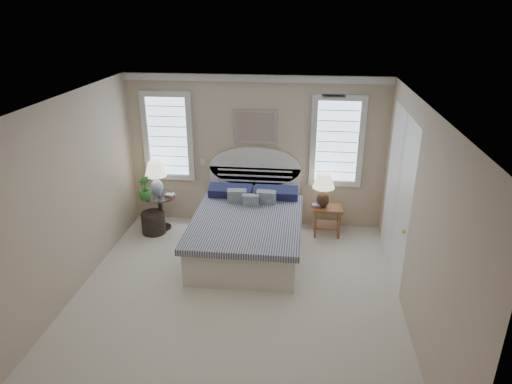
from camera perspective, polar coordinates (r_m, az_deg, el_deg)
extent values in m
cube|color=beige|center=(6.41, -2.68, -13.56)|extent=(4.50, 5.00, 0.01)
cube|color=silver|center=(5.29, -3.22, 10.80)|extent=(4.50, 5.00, 0.01)
cube|color=#C5AE93|center=(8.03, -0.08, 4.96)|extent=(4.50, 0.02, 2.70)
cube|color=#C5AE93|center=(6.46, -23.05, -1.41)|extent=(0.02, 5.00, 2.70)
cube|color=#C5AE93|center=(5.82, 19.55, -3.47)|extent=(0.02, 5.00, 2.70)
cube|color=silver|center=(7.70, -0.12, 14.06)|extent=(4.50, 0.08, 0.12)
cube|color=#B2B2B2|center=(6.02, 9.68, 11.75)|extent=(0.30, 0.20, 0.02)
cube|color=silver|center=(8.24, -6.68, 3.80)|extent=(0.08, 0.01, 0.12)
cube|color=silver|center=(8.26, -10.92, 6.85)|extent=(0.90, 0.06, 1.60)
cube|color=silver|center=(7.91, 10.09, 6.23)|extent=(0.90, 0.06, 1.60)
cube|color=silver|center=(7.86, -0.11, 8.14)|extent=(0.74, 0.04, 0.58)
cube|color=white|center=(6.95, 17.24, -0.28)|extent=(0.02, 1.80, 2.40)
cube|color=beige|center=(7.38, -1.11, -5.78)|extent=(1.60, 2.10, 0.55)
cube|color=navy|center=(7.19, -1.18, -3.76)|extent=(1.72, 2.15, 0.10)
cube|color=silver|center=(8.25, -0.12, -0.46)|extent=(1.62, 0.08, 1.10)
cube|color=#1A1D43|center=(7.98, -3.21, 0.07)|extent=(0.75, 0.31, 0.23)
cube|color=#1A1D43|center=(7.89, 2.53, -0.18)|extent=(0.75, 0.31, 0.23)
cube|color=#345076|center=(7.76, -2.39, -0.76)|extent=(0.33, 0.20, 0.34)
cube|color=#345076|center=(7.70, 1.29, -0.92)|extent=(0.33, 0.20, 0.34)
cube|color=#345076|center=(7.64, -0.65, -1.27)|extent=(0.28, 0.14, 0.29)
cylinder|color=black|center=(8.47, -11.62, -4.32)|extent=(0.32, 0.32, 0.03)
cylinder|color=black|center=(8.35, -11.77, -2.58)|extent=(0.08, 0.08, 0.60)
cylinder|color=silver|center=(8.22, -11.95, -0.56)|extent=(0.56, 0.56, 0.02)
cube|color=brown|center=(7.97, 8.96, -2.01)|extent=(0.50, 0.40, 0.06)
cube|color=brown|center=(8.11, 8.83, -4.07)|extent=(0.44, 0.34, 0.03)
cube|color=brown|center=(7.94, 7.44, -4.13)|extent=(0.04, 0.04, 0.47)
cube|color=brown|center=(8.21, 7.43, -3.20)|extent=(0.04, 0.04, 0.47)
cube|color=brown|center=(7.96, 10.32, -4.25)|extent=(0.04, 0.04, 0.47)
cube|color=brown|center=(8.23, 10.21, -3.31)|extent=(0.04, 0.04, 0.47)
cylinder|color=black|center=(8.27, -12.68, -3.77)|extent=(0.45, 0.45, 0.38)
cylinder|color=silver|center=(8.28, -12.21, -0.19)|extent=(0.13, 0.13, 0.03)
ellipsoid|color=silver|center=(8.24, -12.28, 0.58)|extent=(0.24, 0.24, 0.29)
cylinder|color=gold|center=(8.18, -12.38, 1.74)|extent=(0.03, 0.03, 0.10)
cylinder|color=black|center=(7.94, 8.29, -1.70)|extent=(0.13, 0.13, 0.03)
ellipsoid|color=black|center=(7.90, 8.34, -0.91)|extent=(0.24, 0.24, 0.29)
cylinder|color=gold|center=(7.83, 8.41, 0.28)|extent=(0.03, 0.03, 0.10)
imported|color=#3B752E|center=(8.05, -13.76, 0.44)|extent=(0.29, 0.29, 0.41)
cube|color=#A9362A|center=(8.11, -10.69, -0.61)|extent=(0.19, 0.16, 0.02)
cube|color=#2A4C7E|center=(8.10, -10.70, -0.47)|extent=(0.18, 0.15, 0.02)
cube|color=beige|center=(8.09, -10.71, -0.32)|extent=(0.17, 0.14, 0.02)
cube|color=#A9362A|center=(7.90, 7.55, -1.85)|extent=(0.18, 0.15, 0.02)
cube|color=#2A4C7E|center=(7.89, 7.55, -1.71)|extent=(0.17, 0.14, 0.02)
cube|color=beige|center=(7.88, 7.56, -1.56)|extent=(0.16, 0.13, 0.02)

